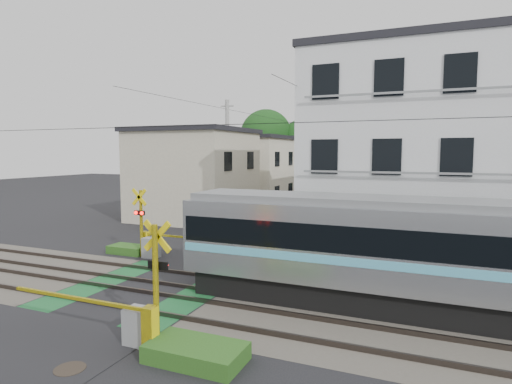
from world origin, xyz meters
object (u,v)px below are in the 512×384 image
at_px(crossing_signal_near, 141,317).
at_px(manhole_cover, 70,369).
at_px(crossing_signal_far, 150,242).
at_px(apartment_block, 424,153).
at_px(pedestrian, 350,193).

bearing_deg(crossing_signal_near, manhole_cover, -115.09).
relative_size(crossing_signal_far, apartment_block, 0.46).
xyz_separation_m(pedestrian, manhole_cover, (0.41, -34.93, -0.75)).
relative_size(crossing_signal_near, manhole_cover, 7.04).
bearing_deg(pedestrian, crossing_signal_far, 62.87).
bearing_deg(manhole_cover, crossing_signal_far, 116.77).
relative_size(crossing_signal_near, pedestrian, 3.10).
relative_size(crossing_signal_far, manhole_cover, 7.04).
height_order(pedestrian, manhole_cover, pedestrian).
xyz_separation_m(crossing_signal_far, pedestrian, (4.05, 26.10, 0.05)).
xyz_separation_m(apartment_block, pedestrian, (-7.04, 20.26, -3.89)).
distance_m(pedestrian, manhole_cover, 34.94).
height_order(apartment_block, manhole_cover, apartment_block).
distance_m(crossing_signal_far, apartment_block, 13.14).
height_order(crossing_signal_far, manhole_cover, crossing_signal_far).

